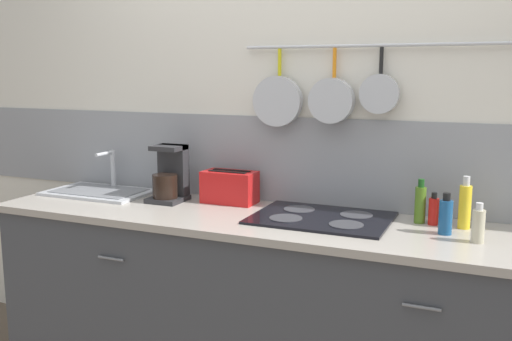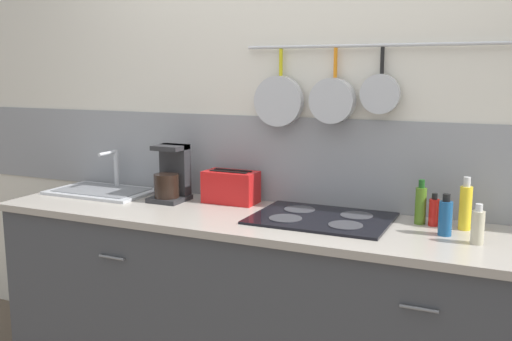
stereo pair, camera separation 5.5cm
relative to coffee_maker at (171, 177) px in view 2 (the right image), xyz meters
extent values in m
cube|color=silver|center=(0.64, 0.23, 0.29)|extent=(7.20, 0.06, 2.60)
cube|color=gray|center=(0.64, 0.22, 0.10)|extent=(7.20, 0.07, 0.44)
cylinder|color=#B7BABF|center=(1.05, 0.17, 0.66)|extent=(1.37, 0.02, 0.02)
cylinder|color=gold|center=(0.54, 0.17, 0.59)|extent=(0.02, 0.02, 0.13)
cylinder|color=#B7BABF|center=(0.54, 0.15, 0.40)|extent=(0.25, 0.05, 0.25)
cylinder|color=orange|center=(0.82, 0.17, 0.58)|extent=(0.02, 0.02, 0.14)
cylinder|color=#B7BABF|center=(0.82, 0.14, 0.41)|extent=(0.21, 0.07, 0.21)
cylinder|color=black|center=(1.04, 0.17, 0.59)|extent=(0.02, 0.02, 0.12)
cylinder|color=#B7BABF|center=(1.04, 0.15, 0.44)|extent=(0.18, 0.04, 0.18)
cube|color=#3F4247|center=(0.64, -0.13, -0.58)|extent=(2.79, 0.59, 0.86)
cylinder|color=slate|center=(-0.06, -0.44, -0.31)|extent=(0.14, 0.01, 0.01)
cylinder|color=slate|center=(1.34, -0.44, -0.31)|extent=(0.14, 0.01, 0.01)
cube|color=#A59E93|center=(0.64, -0.13, -0.14)|extent=(2.83, 0.63, 0.03)
cube|color=#B7BABF|center=(-0.45, -0.01, -0.11)|extent=(0.56, 0.35, 0.01)
cube|color=slate|center=(-0.45, -0.01, -0.10)|extent=(0.48, 0.28, 0.00)
cylinder|color=#B7BABF|center=(-0.45, 0.12, -0.01)|extent=(0.03, 0.03, 0.22)
cylinder|color=#B7BABF|center=(-0.45, 0.05, 0.09)|extent=(0.02, 0.14, 0.02)
cube|color=#262628|center=(0.00, -0.02, -0.11)|extent=(0.17, 0.19, 0.02)
cube|color=#262628|center=(0.00, 0.04, 0.02)|extent=(0.15, 0.07, 0.29)
cylinder|color=black|center=(0.00, -0.05, -0.04)|extent=(0.13, 0.13, 0.12)
cube|color=#262628|center=(0.00, 0.00, 0.16)|extent=(0.15, 0.14, 0.02)
cube|color=red|center=(0.31, 0.08, -0.04)|extent=(0.27, 0.15, 0.16)
cube|color=black|center=(0.31, 0.05, 0.04)|extent=(0.20, 0.03, 0.00)
cube|color=black|center=(0.31, 0.10, 0.04)|extent=(0.20, 0.03, 0.00)
cube|color=black|center=(0.16, 0.08, -0.01)|extent=(0.02, 0.02, 0.02)
cube|color=black|center=(0.84, -0.06, -0.11)|extent=(0.62, 0.46, 0.01)
cylinder|color=#38383D|center=(0.70, -0.15, -0.11)|extent=(0.15, 0.15, 0.00)
cylinder|color=#38383D|center=(0.98, -0.15, -0.11)|extent=(0.15, 0.15, 0.00)
cylinder|color=#38383D|center=(0.70, 0.04, -0.11)|extent=(0.15, 0.15, 0.00)
cylinder|color=#38383D|center=(0.98, 0.04, -0.11)|extent=(0.15, 0.15, 0.00)
cylinder|color=#4C721E|center=(1.26, 0.06, -0.04)|extent=(0.05, 0.05, 0.16)
cylinder|color=#194C19|center=(1.26, 0.06, 0.06)|extent=(0.03, 0.03, 0.04)
cylinder|color=red|center=(1.31, 0.05, -0.06)|extent=(0.04, 0.04, 0.12)
cylinder|color=black|center=(1.31, 0.05, 0.01)|extent=(0.02, 0.02, 0.03)
cylinder|color=navy|center=(1.38, -0.09, -0.05)|extent=(0.06, 0.06, 0.14)
cylinder|color=black|center=(1.38, -0.09, 0.04)|extent=(0.03, 0.03, 0.03)
cylinder|color=yellow|center=(1.44, 0.04, -0.03)|extent=(0.05, 0.05, 0.19)
cylinder|color=beige|center=(1.44, 0.04, 0.09)|extent=(0.03, 0.03, 0.04)
cylinder|color=#BFB799|center=(1.51, -0.16, -0.05)|extent=(0.05, 0.05, 0.13)
cylinder|color=beige|center=(1.51, -0.16, 0.03)|extent=(0.03, 0.03, 0.03)
camera|label=1|loc=(1.56, -2.49, 0.54)|focal=40.00mm
camera|label=2|loc=(1.61, -2.47, 0.54)|focal=40.00mm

